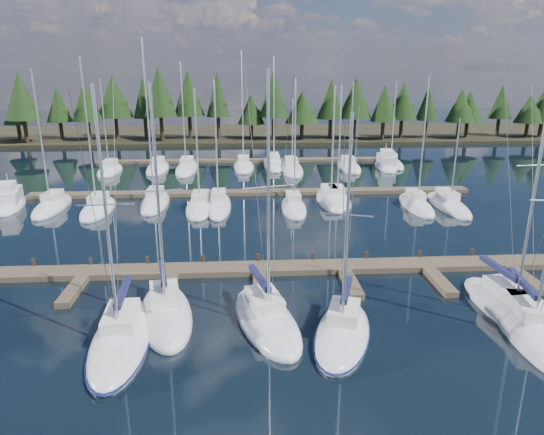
{
  "coord_description": "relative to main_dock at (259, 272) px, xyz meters",
  "views": [
    {
      "loc": [
        -0.97,
        -13.83,
        13.87
      ],
      "look_at": [
        1.19,
        22.0,
        2.73
      ],
      "focal_mm": 32.0,
      "sensor_mm": 36.0,
      "label": 1
    }
  ],
  "objects": [
    {
      "name": "front_sailboat_3",
      "position": [
        0.18,
        -6.85,
        0.09
      ],
      "size": [
        4.96,
        8.81,
        14.66
      ],
      "color": "silver",
      "rests_on": "ground"
    },
    {
      "name": "main_dock",
      "position": [
        0.0,
        0.0,
        0.0
      ],
      "size": [
        44.0,
        6.13,
        0.9
      ],
      "color": "brown",
      "rests_on": "ground"
    },
    {
      "name": "front_sailboat_2",
      "position": [
        -5.58,
        -5.8,
        0.09
      ],
      "size": [
        4.45,
        8.54,
        13.97
      ],
      "color": "silver",
      "rests_on": "ground"
    },
    {
      "name": "motor_yacht_right",
      "position": [
        19.64,
        36.78,
        0.27
      ],
      "size": [
        3.84,
        8.87,
        4.29
      ],
      "color": "silver",
      "rests_on": "ground"
    },
    {
      "name": "ground",
      "position": [
        0.0,
        12.64,
        -0.2
      ],
      "size": [
        260.0,
        260.0,
        0.0
      ],
      "primitive_type": "plane",
      "color": "black",
      "rests_on": "ground"
    },
    {
      "name": "back_docks",
      "position": [
        0.0,
        32.23,
        -0.0
      ],
      "size": [
        50.0,
        21.8,
        0.4
      ],
      "color": "brown",
      "rests_on": "ground"
    },
    {
      "name": "front_sailboat_1",
      "position": [
        -7.51,
        -8.39,
        0.07
      ],
      "size": [
        3.66,
        9.52,
        14.01
      ],
      "color": "silver",
      "rests_on": "ground"
    },
    {
      "name": "motor_yacht_left",
      "position": [
        -25.38,
        18.99,
        0.26
      ],
      "size": [
        4.84,
        8.85,
        4.2
      ],
      "color": "silver",
      "rests_on": "ground"
    },
    {
      "name": "back_sailboat_rows",
      "position": [
        0.47,
        27.24,
        0.06
      ],
      "size": [
        44.3,
        33.94,
        17.42
      ],
      "color": "silver",
      "rests_on": "ground"
    },
    {
      "name": "front_sailboat_6",
      "position": [
        14.53,
        -6.46,
        0.1
      ],
      "size": [
        3.64,
        9.1,
        16.27
      ],
      "color": "silver",
      "rests_on": "ground"
    },
    {
      "name": "tree_line",
      "position": [
        -3.18,
        62.8,
        7.31
      ],
      "size": [
        183.68,
        12.34,
        13.7
      ],
      "color": "black",
      "rests_on": "far_shore"
    },
    {
      "name": "far_shore",
      "position": [
        0.0,
        72.64,
        0.1
      ],
      "size": [
        220.0,
        30.0,
        0.6
      ],
      "primitive_type": "cube",
      "color": "#292617",
      "rests_on": "ground"
    },
    {
      "name": "front_sailboat_5",
      "position": [
        14.46,
        -8.62,
        0.08
      ],
      "size": [
        4.15,
        9.64,
        13.83
      ],
      "color": "silver",
      "rests_on": "ground"
    },
    {
      "name": "front_sailboat_4",
      "position": [
        4.18,
        -8.54,
        0.08
      ],
      "size": [
        5.15,
        8.23,
        12.74
      ],
      "color": "silver",
      "rests_on": "ground"
    }
  ]
}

